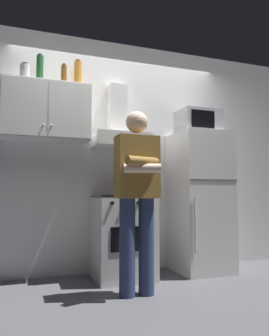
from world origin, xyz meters
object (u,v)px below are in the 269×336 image
upper_cabinet (46,112)px  cooking_pot (138,190)px  microwave (198,122)px  bottle_wine_green (40,70)px  bottle_liquor_amber (78,75)px  bottle_canister_steel (25,72)px  refrigerator (200,201)px  stove_oven (122,237)px  person_standing (137,193)px  range_hood (119,131)px  bottle_beer_brown (64,76)px

upper_cabinet → cooking_pot: upper_cabinet is taller
microwave → bottle_wine_green: (-1.82, 0.13, 0.46)m
bottle_liquor_amber → bottle_canister_steel: (-0.56, -0.07, -0.07)m
refrigerator → cooking_pot: bearing=-171.7°
stove_oven → refrigerator: refrigerator is taller
person_standing → bottle_wine_green: 1.72m
stove_oven → range_hood: size_ratio=1.17×
upper_cabinet → bottle_liquor_amber: bottle_liquor_amber is taller
stove_oven → bottle_beer_brown: (-0.62, 0.15, 1.74)m
stove_oven → bottle_beer_brown: size_ratio=3.50×
stove_oven → bottle_canister_steel: size_ratio=4.74×
refrigerator → bottle_wine_green: size_ratio=4.96×
range_hood → cooking_pot: size_ratio=2.50×
cooking_pot → bottle_beer_brown: 1.48m
bottle_liquor_amber → bottle_canister_steel: 0.56m
stove_oven → upper_cabinet: bearing=171.1°
range_hood → bottle_wine_green: bottle_wine_green is taller
range_hood → refrigerator: (0.95, -0.13, -0.80)m
microwave → bottle_liquor_amber: bearing=174.0°
refrigerator → person_standing: size_ratio=0.98×
stove_oven → range_hood: 1.17m
upper_cabinet → bottle_beer_brown: bottle_beer_brown is taller
stove_oven → bottle_canister_steel: bearing=174.7°
refrigerator → upper_cabinet: bearing=175.9°
upper_cabinet → bottle_canister_steel: bearing=-172.3°
stove_oven → microwave: (0.95, 0.02, 1.31)m
upper_cabinet → person_standing: size_ratio=0.55×
bottle_wine_green → bottle_liquor_amber: bearing=2.6°
cooking_pot → bottle_canister_steel: bottle_canister_steel is taller
bottle_beer_brown → stove_oven: bearing=-13.5°
refrigerator → bottle_liquor_amber: bottle_liquor_amber is taller
refrigerator → microwave: (-0.00, 0.02, 0.94)m
stove_oven → bottle_liquor_amber: size_ratio=2.72×
stove_oven → bottle_canister_steel: 1.99m
cooking_pot → bottle_beer_brown: bottle_beer_brown is taller
person_standing → bottle_liquor_amber: 1.57m
upper_cabinet → cooking_pot: 1.26m
range_hood → bottle_beer_brown: bearing=177.9°
microwave → bottle_canister_steel: size_ratio=2.60×
upper_cabinet → stove_oven: upper_cabinet is taller
person_standing → bottle_beer_brown: bottle_beer_brown is taller
cooking_pot → bottle_liquor_amber: size_ratio=0.93×
microwave → bottle_liquor_amber: (-1.42, 0.15, 0.46)m
person_standing → upper_cabinet: bearing=135.7°
range_hood → refrigerator: range_hood is taller
refrigerator → bottle_liquor_amber: (-1.42, 0.17, 1.40)m
bottle_wine_green → bottle_liquor_amber: (0.41, 0.02, -0.00)m
cooking_pot → bottle_liquor_amber: (-0.60, 0.29, 1.28)m
bottle_beer_brown → person_standing: bearing=-52.8°
person_standing → stove_oven: bearing=85.3°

